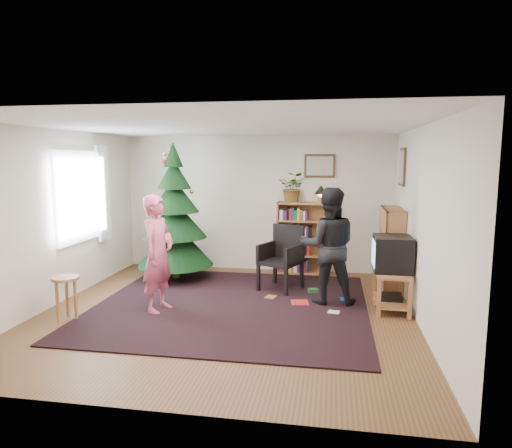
% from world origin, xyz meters
% --- Properties ---
extents(floor, '(5.00, 5.00, 0.00)m').
position_xyz_m(floor, '(0.00, 0.00, 0.00)').
color(floor, brown).
rests_on(floor, ground).
extents(ceiling, '(5.00, 5.00, 0.00)m').
position_xyz_m(ceiling, '(0.00, 0.00, 2.50)').
color(ceiling, white).
rests_on(ceiling, wall_back).
extents(wall_back, '(5.00, 0.02, 2.50)m').
position_xyz_m(wall_back, '(0.00, 2.50, 1.25)').
color(wall_back, silver).
rests_on(wall_back, floor).
extents(wall_front, '(5.00, 0.02, 2.50)m').
position_xyz_m(wall_front, '(0.00, -2.50, 1.25)').
color(wall_front, silver).
rests_on(wall_front, floor).
extents(wall_left, '(0.02, 5.00, 2.50)m').
position_xyz_m(wall_left, '(-2.50, 0.00, 1.25)').
color(wall_left, silver).
rests_on(wall_left, floor).
extents(wall_right, '(0.02, 5.00, 2.50)m').
position_xyz_m(wall_right, '(2.50, 0.00, 1.25)').
color(wall_right, silver).
rests_on(wall_right, floor).
extents(rug, '(3.80, 3.60, 0.02)m').
position_xyz_m(rug, '(0.00, 0.30, 0.01)').
color(rug, black).
rests_on(rug, floor).
extents(window_pane, '(0.04, 1.20, 1.40)m').
position_xyz_m(window_pane, '(-2.47, 0.60, 1.50)').
color(window_pane, silver).
rests_on(window_pane, wall_left).
extents(curtain, '(0.06, 0.35, 1.60)m').
position_xyz_m(curtain, '(-2.43, 1.30, 1.50)').
color(curtain, white).
rests_on(curtain, wall_left).
extents(picture_back, '(0.55, 0.03, 0.42)m').
position_xyz_m(picture_back, '(1.15, 2.48, 1.95)').
color(picture_back, '#4C3319').
rests_on(picture_back, wall_back).
extents(picture_right, '(0.03, 0.50, 0.60)m').
position_xyz_m(picture_right, '(2.48, 1.75, 1.95)').
color(picture_right, '#4C3319').
rests_on(picture_right, wall_right).
extents(christmas_tree, '(1.30, 1.30, 2.36)m').
position_xyz_m(christmas_tree, '(-1.27, 1.56, 0.98)').
color(christmas_tree, '#3F2816').
rests_on(christmas_tree, rug).
extents(bookshelf_back, '(0.95, 0.30, 1.30)m').
position_xyz_m(bookshelf_back, '(0.88, 2.34, 0.66)').
color(bookshelf_back, '#A16639').
rests_on(bookshelf_back, floor).
extents(bookshelf_right, '(0.30, 0.95, 1.30)m').
position_xyz_m(bookshelf_right, '(2.34, 1.61, 0.66)').
color(bookshelf_right, '#A16639').
rests_on(bookshelf_right, floor).
extents(tv_stand, '(0.45, 0.81, 0.55)m').
position_xyz_m(tv_stand, '(2.22, 0.52, 0.32)').
color(tv_stand, '#A16639').
rests_on(tv_stand, floor).
extents(crt_tv, '(0.51, 0.55, 0.48)m').
position_xyz_m(crt_tv, '(2.22, 0.52, 0.79)').
color(crt_tv, black).
rests_on(crt_tv, tv_stand).
extents(armchair, '(0.74, 0.76, 1.03)m').
position_xyz_m(armchair, '(0.60, 1.27, 0.55)').
color(armchair, black).
rests_on(armchair, rug).
extents(stool, '(0.34, 0.34, 0.57)m').
position_xyz_m(stool, '(-1.99, -0.62, 0.44)').
color(stool, '#A16639').
rests_on(stool, floor).
extents(person_standing, '(0.48, 0.64, 1.60)m').
position_xyz_m(person_standing, '(-0.93, -0.09, 0.80)').
color(person_standing, '#CA516C').
rests_on(person_standing, rug).
extents(person_by_chair, '(0.86, 0.69, 1.68)m').
position_xyz_m(person_by_chair, '(1.35, 0.65, 0.84)').
color(person_by_chair, black).
rests_on(person_by_chair, rug).
extents(potted_plant, '(0.55, 0.50, 0.54)m').
position_xyz_m(potted_plant, '(0.68, 2.34, 1.57)').
color(potted_plant, gray).
rests_on(potted_plant, bookshelf_back).
extents(table_lamp, '(0.23, 0.23, 0.31)m').
position_xyz_m(table_lamp, '(1.18, 2.34, 1.51)').
color(table_lamp, '#A57F33').
rests_on(table_lamp, bookshelf_back).
extents(floor_clutter, '(1.78, 1.10, 0.08)m').
position_xyz_m(floor_clutter, '(1.29, 0.65, 0.04)').
color(floor_clutter, '#A51E19').
rests_on(floor_clutter, rug).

